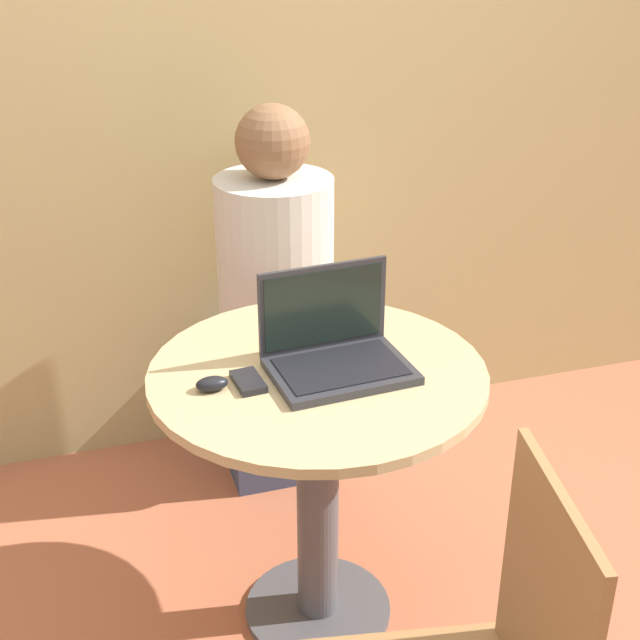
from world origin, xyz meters
TOP-DOWN VIEW (x-y plane):
  - ground_plane at (0.00, 0.00)m, footprint 12.00×12.00m
  - back_wall at (0.00, 0.97)m, footprint 7.00×0.05m
  - round_table at (0.00, 0.00)m, footprint 0.78×0.78m
  - laptop at (0.04, -0.00)m, footprint 0.33×0.25m
  - cell_phone at (-0.17, -0.02)m, footprint 0.07×0.11m
  - computer_mouse at (-0.25, -0.02)m, footprint 0.07×0.04m
  - person_seated at (0.07, 0.72)m, footprint 0.35×0.54m

SIDE VIEW (x-z plane):
  - ground_plane at x=0.00m, z-range 0.00..0.00m
  - person_seated at x=0.07m, z-range -0.10..1.10m
  - round_table at x=0.00m, z-range 0.17..0.90m
  - cell_phone at x=-0.17m, z-range 0.73..0.75m
  - computer_mouse at x=-0.25m, z-range 0.73..0.76m
  - laptop at x=0.04m, z-range 0.67..0.89m
  - back_wall at x=0.00m, z-range 0.00..2.60m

